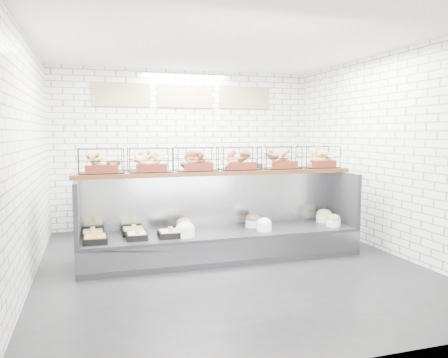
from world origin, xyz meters
name	(u,v)px	position (x,y,z in m)	size (l,w,h in m)	color
ground	(228,264)	(0.00, 0.00, 0.00)	(5.50, 5.50, 0.00)	black
room_shell	(216,116)	(0.00, 0.60, 2.06)	(5.02, 5.51, 3.01)	white
display_case	(220,235)	(-0.01, 0.34, 0.32)	(4.00, 0.90, 1.20)	black
bagel_shelf	(217,162)	(0.00, 0.52, 1.39)	(4.10, 0.50, 0.40)	#43220E
prep_counter	(190,203)	(0.00, 2.43, 0.47)	(4.00, 0.60, 1.20)	#93969B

